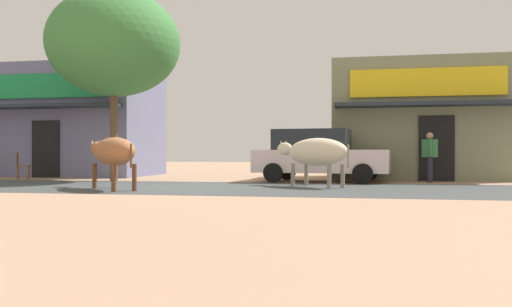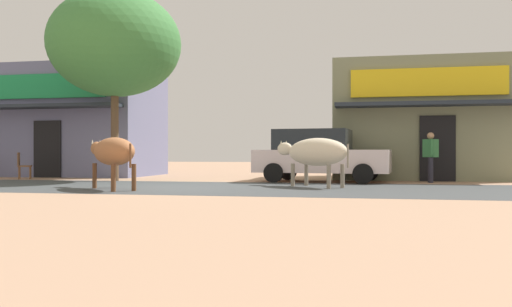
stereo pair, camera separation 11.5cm
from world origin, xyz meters
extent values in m
plane|color=tan|center=(0.00, 0.00, 0.00)|extent=(80.00, 80.00, 0.00)
cube|color=#424648|center=(0.00, 0.00, 0.00)|extent=(72.00, 5.31, 0.00)
cube|color=slate|center=(-7.31, 6.45, 2.16)|extent=(8.31, 4.00, 4.33)
cube|color=#198C4C|center=(-7.31, 4.39, 3.38)|extent=(6.65, 0.10, 0.90)
cube|color=#262D38|center=(-7.31, 4.00, 2.60)|extent=(7.98, 0.90, 0.12)
cube|color=black|center=(-6.33, 4.42, 1.05)|extent=(1.10, 0.06, 2.10)
cube|color=gray|center=(7.14, 6.45, 2.03)|extent=(6.04, 4.00, 4.07)
cube|color=yellow|center=(7.14, 4.39, 3.17)|extent=(4.83, 0.10, 0.90)
cube|color=#262D38|center=(7.14, 4.00, 2.44)|extent=(5.80, 0.90, 0.12)
cube|color=black|center=(7.44, 4.42, 1.05)|extent=(1.10, 0.06, 2.10)
cylinder|color=brown|center=(-2.78, 2.65, 1.53)|extent=(0.25, 0.25, 3.06)
ellipsoid|color=#3D7E3D|center=(-2.78, 2.65, 4.45)|extent=(4.28, 4.28, 3.42)
cube|color=silver|center=(3.87, 3.42, 0.65)|extent=(4.29, 2.22, 0.70)
cube|color=#1E2328|center=(3.57, 3.45, 1.32)|extent=(2.43, 1.90, 0.64)
cylinder|color=black|center=(5.30, 4.19, 0.30)|extent=(0.61, 0.24, 0.60)
cylinder|color=black|center=(5.12, 2.37, 0.30)|extent=(0.61, 0.24, 0.60)
cylinder|color=black|center=(2.63, 4.46, 0.30)|extent=(0.61, 0.24, 0.60)
cylinder|color=black|center=(2.45, 2.64, 0.30)|extent=(0.61, 0.24, 0.60)
ellipsoid|color=#9F623B|center=(-0.89, -1.26, 0.94)|extent=(2.07, 2.07, 0.70)
ellipsoid|color=#9F623B|center=(-1.84, -0.30, 1.03)|extent=(0.59, 0.59, 0.36)
cone|color=beige|center=(-1.95, -0.34, 1.21)|extent=(0.06, 0.06, 0.12)
cone|color=beige|center=(-1.81, -0.19, 1.21)|extent=(0.06, 0.06, 0.12)
cylinder|color=brown|center=(-1.57, -0.93, 0.32)|extent=(0.11, 0.11, 0.65)
cylinder|color=brown|center=(-1.22, -0.57, 0.32)|extent=(0.11, 0.11, 0.65)
cylinder|color=brown|center=(-0.55, -1.94, 0.32)|extent=(0.11, 0.11, 0.65)
cylinder|color=brown|center=(-0.20, -1.59, 0.32)|extent=(0.11, 0.11, 0.65)
cylinder|color=brown|center=(-0.07, -2.08, 0.84)|extent=(0.05, 0.05, 0.56)
ellipsoid|color=beige|center=(3.93, 0.75, 0.93)|extent=(2.05, 1.89, 0.74)
ellipsoid|color=beige|center=(2.95, 1.58, 1.02)|extent=(0.61, 0.58, 0.36)
cone|color=beige|center=(2.85, 1.53, 1.20)|extent=(0.06, 0.06, 0.12)
cone|color=beige|center=(2.98, 1.69, 1.20)|extent=(0.06, 0.06, 0.12)
cylinder|color=gray|center=(3.26, 0.99, 0.31)|extent=(0.11, 0.11, 0.62)
cylinder|color=gray|center=(3.58, 1.37, 0.31)|extent=(0.11, 0.11, 0.62)
cylinder|color=gray|center=(4.28, 0.12, 0.31)|extent=(0.11, 0.11, 0.62)
cylinder|color=gray|center=(4.61, 0.50, 0.31)|extent=(0.11, 0.11, 0.62)
cylinder|color=gray|center=(4.76, 0.05, 0.83)|extent=(0.05, 0.05, 0.59)
cylinder|color=#262633|center=(7.14, 3.69, 0.39)|extent=(0.14, 0.14, 0.78)
cylinder|color=#262633|center=(7.14, 3.51, 0.39)|extent=(0.14, 0.14, 0.78)
cube|color=#33723F|center=(7.14, 3.60, 1.05)|extent=(0.47, 0.46, 0.55)
sphere|color=tan|center=(7.14, 3.60, 1.43)|extent=(0.21, 0.21, 0.21)
cylinder|color=#33723F|center=(7.14, 3.86, 1.08)|extent=(0.09, 0.09, 0.49)
cylinder|color=#33723F|center=(7.14, 3.34, 1.08)|extent=(0.09, 0.09, 0.49)
cube|color=brown|center=(-6.42, 3.20, 0.45)|extent=(0.60, 0.60, 0.05)
cube|color=brown|center=(-6.59, 3.10, 0.70)|extent=(0.25, 0.40, 0.44)
cylinder|color=brown|center=(-6.35, 3.44, 0.21)|extent=(0.04, 0.04, 0.43)
cylinder|color=brown|center=(-6.18, 3.13, 0.21)|extent=(0.04, 0.04, 0.43)
cylinder|color=brown|center=(-6.66, 3.27, 0.21)|extent=(0.04, 0.04, 0.43)
cylinder|color=brown|center=(-6.49, 2.96, 0.21)|extent=(0.04, 0.04, 0.43)
camera|label=1|loc=(5.08, -13.56, 0.90)|focal=37.83mm
camera|label=2|loc=(5.19, -13.54, 0.90)|focal=37.83mm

